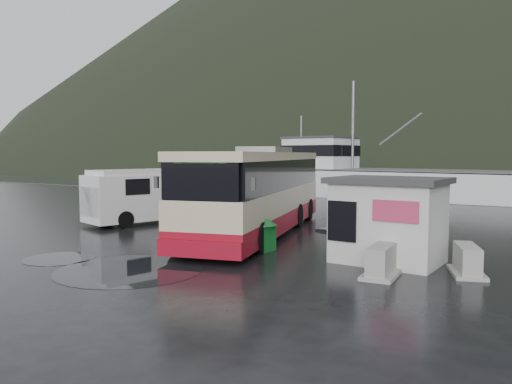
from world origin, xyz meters
The scene contains 14 objects.
ground centered at (0.00, 0.00, 0.00)m, with size 160.00×160.00×0.00m, color black.
harbor_water centered at (0.00, 110.00, 0.00)m, with size 300.00×180.00×0.02m, color black.
quay_edge centered at (0.00, 20.00, 0.00)m, with size 160.00×0.60×1.50m, color #999993.
coach_bus centered at (1.94, 2.37, 0.00)m, with size 3.30×13.36×3.78m, color beige, non-canonical shape.
white_van centered at (-4.46, 2.40, 0.00)m, with size 2.22×6.46×2.70m, color silver, non-canonical shape.
waste_bin_left centered at (4.02, -1.12, 0.00)m, with size 0.97×0.97×1.34m, color #116223, non-canonical shape.
waste_bin_right centered at (2.76, 0.37, 0.00)m, with size 1.03×1.03×1.43m, color #116223, non-canonical shape.
dome_tent centered at (1.95, -2.10, 0.00)m, with size 1.84×2.58×1.01m, color #29331E, non-canonical shape.
ticket_kiosk centered at (8.50, -0.60, 0.00)m, with size 3.45×2.61×2.70m, color silver, non-canonical shape.
jersey_barrier_a centered at (8.98, 0.12, 0.00)m, with size 0.89×1.78×0.89m, color #999993, non-canonical shape.
jersey_barrier_b centered at (10.92, -1.05, 0.00)m, with size 0.84×1.69×0.84m, color #999993, non-canonical shape.
jersey_barrier_c centered at (8.90, -2.50, 0.00)m, with size 0.87×1.74×0.87m, color #999993, non-canonical shape.
fishing_trawler centered at (0.42, 26.42, 0.00)m, with size 28.70×6.27×11.48m, color silver, non-canonical shape.
puddles centered at (2.25, -3.55, 0.00)m, with size 7.93×13.64×0.01m.
Camera 1 is at (13.04, -16.14, 3.42)m, focal length 35.00 mm.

